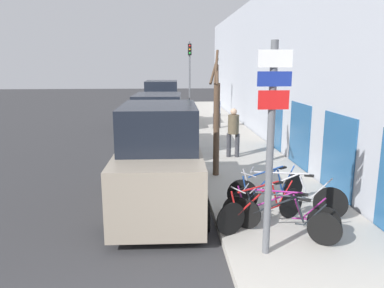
{
  "coord_description": "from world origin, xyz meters",
  "views": [
    {
      "loc": [
        -0.02,
        -3.06,
        3.36
      ],
      "look_at": [
        0.59,
        5.64,
        1.5
      ],
      "focal_mm": 35.0,
      "sensor_mm": 36.0,
      "label": 1
    }
  ],
  "objects_px": {
    "signpost": "(271,143)",
    "traffic_light": "(190,70)",
    "bicycle_4": "(269,193)",
    "pedestrian_near": "(233,129)",
    "bicycle_1": "(279,213)",
    "bicycle_3": "(285,196)",
    "street_tree": "(216,121)",
    "pedestrian_far": "(217,110)",
    "parked_car_0": "(160,162)",
    "parked_car_2": "(162,107)",
    "bicycle_2": "(263,208)",
    "bicycle_0": "(283,218)",
    "parked_car_1": "(158,127)"
  },
  "relations": [
    {
      "from": "bicycle_0",
      "to": "parked_car_0",
      "type": "xyz_separation_m",
      "value": [
        -2.34,
        2.08,
        0.6
      ]
    },
    {
      "from": "bicycle_2",
      "to": "street_tree",
      "type": "distance_m",
      "value": 3.82
    },
    {
      "from": "bicycle_4",
      "to": "pedestrian_near",
      "type": "distance_m",
      "value": 5.03
    },
    {
      "from": "bicycle_4",
      "to": "parked_car_1",
      "type": "bearing_deg",
      "value": -11.11
    },
    {
      "from": "bicycle_2",
      "to": "bicycle_3",
      "type": "distance_m",
      "value": 0.84
    },
    {
      "from": "parked_car_2",
      "to": "bicycle_4",
      "type": "bearing_deg",
      "value": -76.79
    },
    {
      "from": "pedestrian_far",
      "to": "traffic_light",
      "type": "height_order",
      "value": "traffic_light"
    },
    {
      "from": "bicycle_1",
      "to": "bicycle_3",
      "type": "height_order",
      "value": "bicycle_3"
    },
    {
      "from": "bicycle_2",
      "to": "pedestrian_far",
      "type": "xyz_separation_m",
      "value": [
        0.69,
        11.97,
        0.53
      ]
    },
    {
      "from": "bicycle_1",
      "to": "bicycle_3",
      "type": "relative_size",
      "value": 0.87
    },
    {
      "from": "signpost",
      "to": "street_tree",
      "type": "distance_m",
      "value": 4.7
    },
    {
      "from": "bicycle_2",
      "to": "parked_car_1",
      "type": "distance_m",
      "value": 7.39
    },
    {
      "from": "signpost",
      "to": "traffic_light",
      "type": "height_order",
      "value": "traffic_light"
    },
    {
      "from": "bicycle_2",
      "to": "traffic_light",
      "type": "xyz_separation_m",
      "value": [
        -0.52,
        14.97,
        2.5
      ]
    },
    {
      "from": "bicycle_4",
      "to": "traffic_light",
      "type": "height_order",
      "value": "traffic_light"
    },
    {
      "from": "signpost",
      "to": "traffic_light",
      "type": "relative_size",
      "value": 0.8
    },
    {
      "from": "signpost",
      "to": "bicycle_3",
      "type": "bearing_deg",
      "value": 62.62
    },
    {
      "from": "signpost",
      "to": "bicycle_2",
      "type": "distance_m",
      "value": 1.93
    },
    {
      "from": "signpost",
      "to": "bicycle_2",
      "type": "bearing_deg",
      "value": 79.0
    },
    {
      "from": "parked_car_2",
      "to": "street_tree",
      "type": "bearing_deg",
      "value": -78.35
    },
    {
      "from": "pedestrian_far",
      "to": "traffic_light",
      "type": "bearing_deg",
      "value": -83.35
    },
    {
      "from": "bicycle_4",
      "to": "pedestrian_far",
      "type": "height_order",
      "value": "pedestrian_far"
    },
    {
      "from": "bicycle_0",
      "to": "pedestrian_far",
      "type": "bearing_deg",
      "value": 30.89
    },
    {
      "from": "signpost",
      "to": "bicycle_4",
      "type": "xyz_separation_m",
      "value": [
        0.57,
        1.91,
        -1.55
      ]
    },
    {
      "from": "bicycle_0",
      "to": "bicycle_4",
      "type": "xyz_separation_m",
      "value": [
        0.09,
        1.31,
        0.04
      ]
    },
    {
      "from": "parked_car_0",
      "to": "bicycle_1",
      "type": "bearing_deg",
      "value": -37.33
    },
    {
      "from": "bicycle_3",
      "to": "street_tree",
      "type": "xyz_separation_m",
      "value": [
        -1.11,
        3.04,
        1.2
      ]
    },
    {
      "from": "bicycle_3",
      "to": "signpost",
      "type": "bearing_deg",
      "value": 173.35
    },
    {
      "from": "bicycle_1",
      "to": "bicycle_4",
      "type": "xyz_separation_m",
      "value": [
        0.1,
        1.08,
        0.04
      ]
    },
    {
      "from": "parked_car_0",
      "to": "bicycle_2",
      "type": "bearing_deg",
      "value": -36.12
    },
    {
      "from": "bicycle_3",
      "to": "bicycle_0",
      "type": "bearing_deg",
      "value": -178.59
    },
    {
      "from": "parked_car_2",
      "to": "parked_car_0",
      "type": "bearing_deg",
      "value": -87.99
    },
    {
      "from": "bicycle_4",
      "to": "bicycle_1",
      "type": "bearing_deg",
      "value": 141.2
    },
    {
      "from": "bicycle_3",
      "to": "traffic_light",
      "type": "bearing_deg",
      "value": 25.31
    },
    {
      "from": "bicycle_1",
      "to": "signpost",
      "type": "bearing_deg",
      "value": 174.3
    },
    {
      "from": "pedestrian_far",
      "to": "bicycle_3",
      "type": "bearing_deg",
      "value": 74.61
    },
    {
      "from": "parked_car_2",
      "to": "bicycle_0",
      "type": "bearing_deg",
      "value": -78.22
    },
    {
      "from": "parked_car_0",
      "to": "traffic_light",
      "type": "height_order",
      "value": "traffic_light"
    },
    {
      "from": "parked_car_0",
      "to": "parked_car_2",
      "type": "height_order",
      "value": "parked_car_2"
    },
    {
      "from": "parked_car_1",
      "to": "street_tree",
      "type": "xyz_separation_m",
      "value": [
        1.73,
        -3.45,
        0.73
      ]
    },
    {
      "from": "bicycle_0",
      "to": "bicycle_2",
      "type": "relative_size",
      "value": 0.89
    },
    {
      "from": "bicycle_4",
      "to": "parked_car_0",
      "type": "bearing_deg",
      "value": 38.76
    },
    {
      "from": "pedestrian_near",
      "to": "street_tree",
      "type": "relative_size",
      "value": 0.48
    },
    {
      "from": "traffic_light",
      "to": "signpost",
      "type": "bearing_deg",
      "value": -88.92
    },
    {
      "from": "parked_car_0",
      "to": "pedestrian_far",
      "type": "height_order",
      "value": "parked_car_0"
    },
    {
      "from": "bicycle_0",
      "to": "parked_car_1",
      "type": "relative_size",
      "value": 0.37
    },
    {
      "from": "signpost",
      "to": "bicycle_1",
      "type": "bearing_deg",
      "value": 60.25
    },
    {
      "from": "parked_car_0",
      "to": "traffic_light",
      "type": "bearing_deg",
      "value": 84.66
    },
    {
      "from": "pedestrian_near",
      "to": "street_tree",
      "type": "height_order",
      "value": "street_tree"
    },
    {
      "from": "parked_car_2",
      "to": "bicycle_3",
      "type": "bearing_deg",
      "value": -75.79
    }
  ]
}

